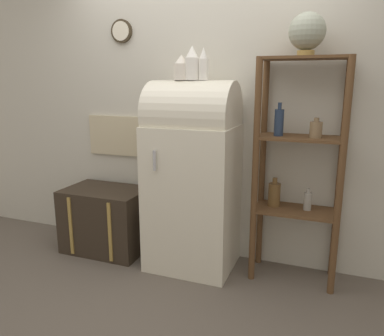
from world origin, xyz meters
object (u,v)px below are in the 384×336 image
at_px(vase_center, 192,64).
at_px(vase_right, 203,65).
at_px(refrigerator, 192,174).
at_px(suitcase_trunk, 106,219).
at_px(vase_left, 181,68).
at_px(globe, 307,32).

relative_size(vase_center, vase_right, 1.06).
xyz_separation_m(refrigerator, suitcase_trunk, (-0.86, -0.01, -0.51)).
relative_size(vase_left, vase_center, 0.74).
xyz_separation_m(refrigerator, globe, (0.83, 0.07, 1.08)).
xyz_separation_m(globe, vase_center, (-0.83, -0.08, -0.21)).
distance_m(refrigerator, vase_left, 0.85).
bearing_deg(vase_right, vase_left, -177.26).
bearing_deg(vase_right, vase_center, -177.16).
height_order(refrigerator, vase_right, vase_right).
xyz_separation_m(vase_center, vase_right, (0.09, 0.00, -0.01)).
relative_size(suitcase_trunk, vase_left, 3.86).
distance_m(globe, vase_right, 0.77).
bearing_deg(suitcase_trunk, vase_center, -0.24).
relative_size(refrigerator, suitcase_trunk, 2.10).
height_order(refrigerator, suitcase_trunk, refrigerator).
height_order(refrigerator, vase_center, vase_center).
xyz_separation_m(suitcase_trunk, globe, (1.69, 0.08, 1.60)).
distance_m(suitcase_trunk, globe, 2.33).
bearing_deg(suitcase_trunk, refrigerator, 0.34).
distance_m(globe, vase_left, 0.95).
relative_size(vase_left, vase_right, 0.79).
relative_size(globe, vase_left, 1.54).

